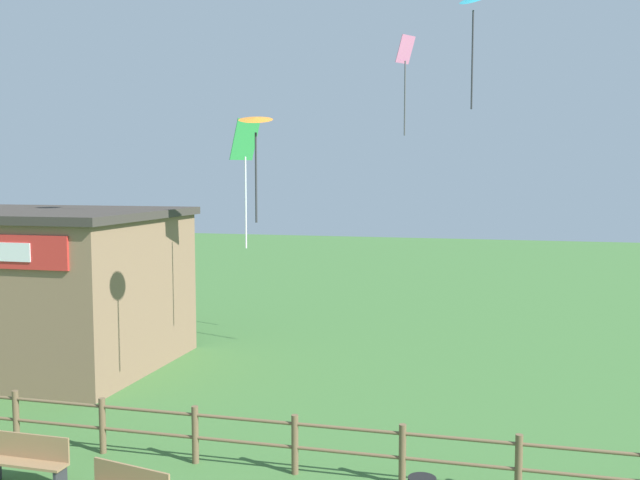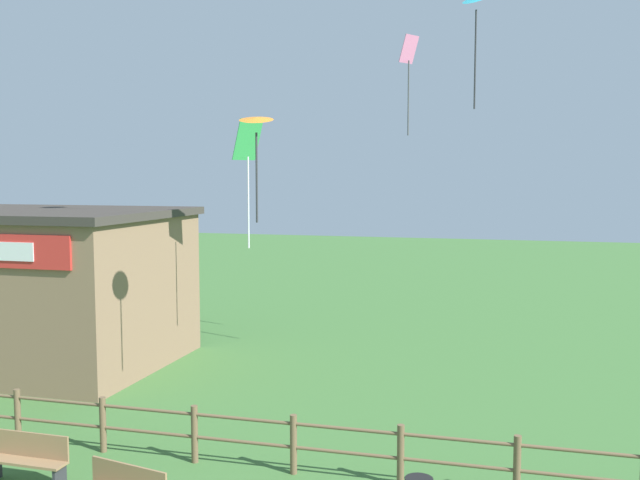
{
  "view_description": "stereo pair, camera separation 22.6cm",
  "coord_description": "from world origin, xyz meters",
  "px_view_note": "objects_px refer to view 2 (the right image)",
  "views": [
    {
      "loc": [
        3.89,
        -7.67,
        5.91
      ],
      "look_at": [
        0.0,
        7.46,
        4.5
      ],
      "focal_mm": 40.0,
      "sensor_mm": 36.0,
      "label": 1
    },
    {
      "loc": [
        4.11,
        -7.61,
        5.91
      ],
      "look_at": [
        0.0,
        7.46,
        4.5
      ],
      "focal_mm": 40.0,
      "sensor_mm": 36.0,
      "label": 2
    }
  ],
  "objects_px": {
    "park_bench_by_building": "(29,457)",
    "kite_pink_diamond": "(409,66)",
    "seaside_building": "(31,286)",
    "kite_cyan_delta": "(476,7)",
    "kite_green_diamond": "(248,155)",
    "kite_orange_delta": "(256,126)"
  },
  "relations": [
    {
      "from": "park_bench_by_building",
      "to": "kite_pink_diamond",
      "type": "relative_size",
      "value": 0.52
    },
    {
      "from": "seaside_building",
      "to": "kite_cyan_delta",
      "type": "height_order",
      "value": "kite_cyan_delta"
    },
    {
      "from": "seaside_building",
      "to": "kite_green_diamond",
      "type": "height_order",
      "value": "kite_green_diamond"
    },
    {
      "from": "kite_green_diamond",
      "to": "kite_pink_diamond",
      "type": "bearing_deg",
      "value": 41.81
    },
    {
      "from": "kite_cyan_delta",
      "to": "kite_green_diamond",
      "type": "xyz_separation_m",
      "value": [
        -6.33,
        -1.33,
        -4.09
      ]
    },
    {
      "from": "kite_pink_diamond",
      "to": "kite_orange_delta",
      "type": "bearing_deg",
      "value": -107.29
    },
    {
      "from": "kite_cyan_delta",
      "to": "kite_green_diamond",
      "type": "bearing_deg",
      "value": -168.12
    },
    {
      "from": "kite_orange_delta",
      "to": "park_bench_by_building",
      "type": "bearing_deg",
      "value": -126.82
    },
    {
      "from": "kite_cyan_delta",
      "to": "park_bench_by_building",
      "type": "bearing_deg",
      "value": -129.16
    },
    {
      "from": "park_bench_by_building",
      "to": "kite_green_diamond",
      "type": "distance_m",
      "value": 10.25
    },
    {
      "from": "seaside_building",
      "to": "kite_pink_diamond",
      "type": "bearing_deg",
      "value": 19.96
    },
    {
      "from": "seaside_building",
      "to": "kite_orange_delta",
      "type": "bearing_deg",
      "value": -21.7
    },
    {
      "from": "kite_orange_delta",
      "to": "kite_green_diamond",
      "type": "distance_m",
      "value": 4.37
    },
    {
      "from": "park_bench_by_building",
      "to": "kite_orange_delta",
      "type": "xyz_separation_m",
      "value": [
        3.15,
        4.21,
        6.54
      ]
    },
    {
      "from": "seaside_building",
      "to": "kite_green_diamond",
      "type": "relative_size",
      "value": 2.39
    },
    {
      "from": "park_bench_by_building",
      "to": "kite_cyan_delta",
      "type": "xyz_separation_m",
      "value": [
        7.75,
        9.52,
        10.09
      ]
    },
    {
      "from": "park_bench_by_building",
      "to": "kite_orange_delta",
      "type": "bearing_deg",
      "value": 53.18
    },
    {
      "from": "kite_pink_diamond",
      "to": "kite_green_diamond",
      "type": "xyz_separation_m",
      "value": [
        -4.12,
        -3.68,
        -2.9
      ]
    },
    {
      "from": "kite_cyan_delta",
      "to": "kite_pink_diamond",
      "type": "height_order",
      "value": "kite_cyan_delta"
    },
    {
      "from": "park_bench_by_building",
      "to": "kite_cyan_delta",
      "type": "distance_m",
      "value": 15.89
    },
    {
      "from": "seaside_building",
      "to": "kite_orange_delta",
      "type": "relative_size",
      "value": 3.55
    },
    {
      "from": "kite_orange_delta",
      "to": "kite_pink_diamond",
      "type": "height_order",
      "value": "kite_pink_diamond"
    }
  ]
}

